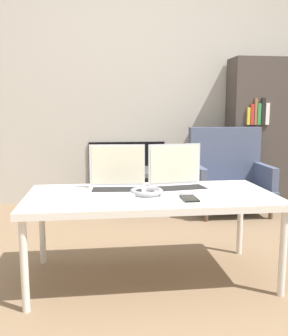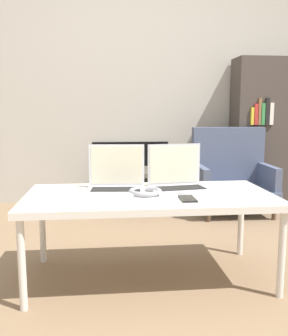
# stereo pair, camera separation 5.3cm
# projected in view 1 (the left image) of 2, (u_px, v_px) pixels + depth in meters

# --- Properties ---
(ground_plane) EXTENTS (14.00, 14.00, 0.00)m
(ground_plane) POSITION_uv_depth(u_px,v_px,m) (156.00, 295.00, 1.90)
(ground_plane) COLOR #7A6047
(wall_back) EXTENTS (7.00, 0.08, 2.60)m
(wall_back) POSITION_uv_depth(u_px,v_px,m) (125.00, 74.00, 3.73)
(wall_back) COLOR #ADA89E
(wall_back) RESTS_ON ground_plane
(table) EXTENTS (1.33, 0.65, 0.48)m
(table) POSITION_uv_depth(u_px,v_px,m) (151.00, 200.00, 2.03)
(table) COLOR silver
(table) RESTS_ON ground_plane
(laptop_left) EXTENTS (0.33, 0.26, 0.25)m
(laptop_left) POSITION_uv_depth(u_px,v_px,m) (117.00, 181.00, 2.09)
(laptop_left) COLOR silver
(laptop_left) RESTS_ON table
(laptop_right) EXTENTS (0.35, 0.28, 0.25)m
(laptop_right) POSITION_uv_depth(u_px,v_px,m) (178.00, 179.00, 2.13)
(laptop_right) COLOR #B2B2B7
(laptop_right) RESTS_ON table
(headphones) EXTENTS (0.18, 0.18, 0.03)m
(headphones) POSITION_uv_depth(u_px,v_px,m) (147.00, 192.00, 2.01)
(headphones) COLOR gray
(headphones) RESTS_ON table
(phone) EXTENTS (0.08, 0.13, 0.01)m
(phone) POSITION_uv_depth(u_px,v_px,m) (189.00, 198.00, 1.89)
(phone) COLOR black
(phone) RESTS_ON table
(tv) EXTENTS (0.49, 0.50, 0.36)m
(tv) POSITION_uv_depth(u_px,v_px,m) (129.00, 188.00, 3.60)
(tv) COLOR #4C473D
(tv) RESTS_ON ground_plane
(armchair) EXTENTS (0.68, 0.55, 0.77)m
(armchair) POSITION_uv_depth(u_px,v_px,m) (228.00, 172.00, 3.45)
(armchair) COLOR #47516B
(armchair) RESTS_ON ground_plane
(bookshelf) EXTENTS (0.85, 0.32, 1.43)m
(bookshelf) POSITION_uv_depth(u_px,v_px,m) (270.00, 131.00, 3.80)
(bookshelf) COLOR #3F3833
(bookshelf) RESTS_ON ground_plane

